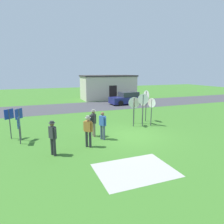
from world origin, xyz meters
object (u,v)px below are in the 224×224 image
stop_sign_rear_right (143,105)px  person_holding_notes (88,130)px  person_on_left (53,136)px  stop_sign_rear_left (134,106)px  info_panel_leftmost (9,118)px  stop_sign_far_back (152,107)px  info_panel_middle (19,119)px  stop_sign_tallest (134,107)px  stop_sign_center_cluster (146,100)px  person_in_blue (93,121)px  info_panel_rightmost (19,126)px  stop_sign_leaning_right (143,104)px  person_with_sunhat (103,124)px  parked_car_on_street (127,99)px

stop_sign_rear_right → person_holding_notes: stop_sign_rear_right is taller
stop_sign_rear_right → person_on_left: 7.96m
stop_sign_rear_left → info_panel_leftmost: (-8.67, -0.54, -0.17)m
stop_sign_far_back → stop_sign_rear_left: same height
info_panel_middle → stop_sign_tallest: bearing=2.4°
stop_sign_center_cluster → person_in_blue: 5.60m
person_holding_notes → info_panel_rightmost: size_ratio=1.12×
stop_sign_rear_left → info_panel_middle: size_ratio=1.09×
stop_sign_far_back → person_holding_notes: stop_sign_far_back is taller
stop_sign_center_cluster → info_panel_middle: 9.44m
stop_sign_tallest → stop_sign_rear_left: size_ratio=1.04×
stop_sign_leaning_right → info_panel_rightmost: size_ratio=1.56×
person_in_blue → person_on_left: bearing=-141.6°
stop_sign_leaning_right → person_holding_notes: bearing=-151.1°
stop_sign_rear_left → person_with_sunhat: stop_sign_rear_left is taller
stop_sign_center_cluster → info_panel_middle: stop_sign_center_cluster is taller
stop_sign_far_back → stop_sign_rear_right: 0.75m
stop_sign_center_cluster → stop_sign_rear_right: stop_sign_center_cluster is taller
stop_sign_rear_right → stop_sign_tallest: stop_sign_rear_right is taller
info_panel_rightmost → info_panel_middle: bearing=89.6°
info_panel_leftmost → stop_sign_center_cluster: bearing=4.7°
person_in_blue → stop_sign_tallest: bearing=19.4°
stop_sign_center_cluster → stop_sign_leaning_right: stop_sign_center_cluster is taller
parked_car_on_street → person_with_sunhat: person_with_sunhat is taller
stop_sign_far_back → stop_sign_tallest: (-1.34, 0.30, 0.05)m
parked_car_on_street → stop_sign_far_back: stop_sign_far_back is taller
stop_sign_leaning_right → person_in_blue: bearing=-165.8°
stop_sign_rear_right → stop_sign_leaning_right: 0.62m
stop_sign_rear_left → person_holding_notes: size_ratio=1.21×
stop_sign_rear_right → stop_sign_leaning_right: stop_sign_leaning_right is taller
info_panel_middle → info_panel_rightmost: bearing=-90.4°
person_with_sunhat → info_panel_rightmost: bearing=168.1°
stop_sign_center_cluster → stop_sign_leaning_right: 1.52m
person_with_sunhat → stop_sign_tallest: bearing=32.6°
person_in_blue → person_holding_notes: bearing=-114.9°
stop_sign_rear_right → person_in_blue: 4.70m
stop_sign_leaning_right → info_panel_middle: bearing=-179.0°
person_holding_notes → person_on_left: same height
info_panel_rightmost → person_with_sunhat: bearing=-11.9°
stop_sign_leaning_right → stop_sign_rear_left: 0.96m
stop_sign_tallest → info_panel_rightmost: bearing=-172.5°
stop_sign_center_cluster → person_in_blue: size_ratio=1.47×
stop_sign_leaning_right → info_panel_leftmost: size_ratio=1.32×
stop_sign_rear_right → person_with_sunhat: 4.70m
stop_sign_tallest → stop_sign_rear_right: bearing=19.9°
stop_sign_tallest → info_panel_leftmost: stop_sign_tallest is taller
stop_sign_rear_right → info_panel_leftmost: bearing=-178.9°
stop_sign_leaning_right → stop_sign_tallest: bearing=164.8°
person_holding_notes → info_panel_middle: info_panel_middle is taller
stop_sign_rear_left → person_holding_notes: bearing=-142.2°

